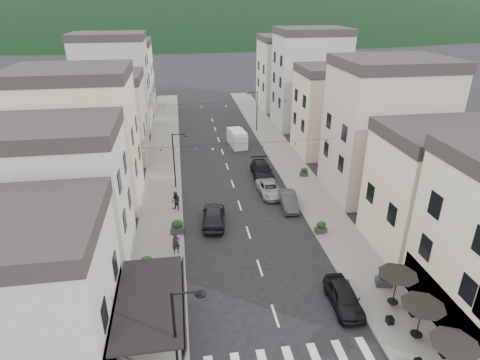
# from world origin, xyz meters

# --- Properties ---
(sidewalk_left) EXTENTS (4.00, 76.00, 0.12)m
(sidewalk_left) POSITION_xyz_m (-7.50, 32.00, 0.06)
(sidewalk_left) COLOR slate
(sidewalk_left) RESTS_ON ground
(sidewalk_right) EXTENTS (4.00, 76.00, 0.12)m
(sidewalk_right) POSITION_xyz_m (7.50, 32.00, 0.06)
(sidewalk_right) COLOR slate
(sidewalk_right) RESTS_ON ground
(hill_backdrop) EXTENTS (640.00, 360.00, 70.00)m
(hill_backdrop) POSITION_xyz_m (0.00, 300.00, 0.00)
(hill_backdrop) COLOR black
(hill_backdrop) RESTS_ON ground
(boutique_awning) EXTENTS (3.77, 7.50, 3.28)m
(boutique_awning) POSITION_xyz_m (-7.25, 5.00, 3.11)
(boutique_awning) COLOR black
(boutique_awning) RESTS_ON ground
(buildings_row_left) EXTENTS (10.20, 54.16, 14.00)m
(buildings_row_left) POSITION_xyz_m (-14.50, 37.75, 6.12)
(buildings_row_left) COLOR #ADA99F
(buildings_row_left) RESTS_ON ground
(buildings_row_right) EXTENTS (10.20, 54.16, 14.50)m
(buildings_row_right) POSITION_xyz_m (14.50, 36.59, 6.32)
(buildings_row_right) COLOR beige
(buildings_row_right) RESTS_ON ground
(cafe_terrace) EXTENTS (2.50, 8.10, 2.53)m
(cafe_terrace) POSITION_xyz_m (7.70, 2.80, 2.36)
(cafe_terrace) COLOR black
(cafe_terrace) RESTS_ON ground
(streetlamp_left_near) EXTENTS (1.70, 0.56, 6.00)m
(streetlamp_left_near) POSITION_xyz_m (-5.82, 2.00, 3.70)
(streetlamp_left_near) COLOR black
(streetlamp_left_near) RESTS_ON ground
(streetlamp_left_far) EXTENTS (1.70, 0.56, 6.00)m
(streetlamp_left_far) POSITION_xyz_m (-5.82, 26.00, 3.70)
(streetlamp_left_far) COLOR black
(streetlamp_left_far) RESTS_ON ground
(streetlamp_right_far) EXTENTS (1.70, 0.56, 6.00)m
(streetlamp_right_far) POSITION_xyz_m (5.82, 44.00, 3.70)
(streetlamp_right_far) COLOR black
(streetlamp_right_far) RESTS_ON ground
(bollards) EXTENTS (11.66, 10.26, 0.60)m
(bollards) POSITION_xyz_m (0.00, 5.50, 0.42)
(bollards) COLOR gray
(bollards) RESTS_ON ground
(bunting_near) EXTENTS (19.00, 0.28, 0.62)m
(bunting_near) POSITION_xyz_m (0.00, 22.00, 5.65)
(bunting_near) COLOR black
(bunting_near) RESTS_ON ground
(bunting_far) EXTENTS (19.00, 0.28, 0.62)m
(bunting_far) POSITION_xyz_m (0.00, 38.00, 5.65)
(bunting_far) COLOR black
(bunting_far) RESTS_ON ground
(parked_car_a) EXTENTS (1.83, 4.33, 1.46)m
(parked_car_a) POSITION_xyz_m (4.60, 6.20, 0.73)
(parked_car_a) COLOR black
(parked_car_a) RESTS_ON ground
(parked_car_b) EXTENTS (1.75, 4.30, 1.39)m
(parked_car_b) POSITION_xyz_m (4.60, 19.97, 0.69)
(parked_car_b) COLOR #323235
(parked_car_b) RESTS_ON ground
(parked_car_c) EXTENTS (2.35, 4.68, 1.27)m
(parked_car_c) POSITION_xyz_m (3.37, 22.91, 0.63)
(parked_car_c) COLOR gray
(parked_car_c) RESTS_ON ground
(parked_car_d) EXTENTS (2.39, 5.45, 1.56)m
(parked_car_d) POSITION_xyz_m (3.51, 27.38, 0.78)
(parked_car_d) COLOR black
(parked_car_d) RESTS_ON ground
(parked_car_e) EXTENTS (2.52, 5.08, 1.67)m
(parked_car_e) POSITION_xyz_m (-2.80, 17.89, 0.83)
(parked_car_e) COLOR black
(parked_car_e) RESTS_ON ground
(delivery_van) EXTENTS (2.30, 4.82, 2.23)m
(delivery_van) POSITION_xyz_m (2.28, 38.18, 1.10)
(delivery_van) COLOR silver
(delivery_van) RESTS_ON ground
(pedestrian_a) EXTENTS (0.72, 0.55, 1.76)m
(pedestrian_a) POSITION_xyz_m (-6.12, 13.74, 1.00)
(pedestrian_a) COLOR black
(pedestrian_a) RESTS_ON sidewalk_left
(pedestrian_b) EXTENTS (1.14, 1.13, 1.86)m
(pedestrian_b) POSITION_xyz_m (-6.06, 20.82, 1.05)
(pedestrian_b) COLOR #27212C
(pedestrian_b) RESTS_ON sidewalk_left
(planter_la) EXTENTS (1.04, 0.58, 1.16)m
(planter_la) POSITION_xyz_m (-8.27, 11.90, 0.68)
(planter_la) COLOR #29292B
(planter_la) RESTS_ON sidewalk_left
(planter_lb) EXTENTS (1.19, 0.75, 1.26)m
(planter_lb) POSITION_xyz_m (-6.00, 16.66, 0.73)
(planter_lb) COLOR #303032
(planter_lb) RESTS_ON sidewalk_left
(planter_ra) EXTENTS (1.25, 0.87, 1.27)m
(planter_ra) POSITION_xyz_m (8.14, 7.62, 0.74)
(planter_ra) COLOR #302F32
(planter_ra) RESTS_ON sidewalk_right
(planter_rb) EXTENTS (1.03, 0.65, 1.08)m
(planter_rb) POSITION_xyz_m (6.07, 14.89, 0.65)
(planter_rb) COLOR #313133
(planter_rb) RESTS_ON sidewalk_right
(planter_rc) EXTENTS (0.91, 0.52, 1.00)m
(planter_rc) POSITION_xyz_m (8.18, 26.67, 0.60)
(planter_rc) COLOR #313133
(planter_rc) RESTS_ON sidewalk_right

